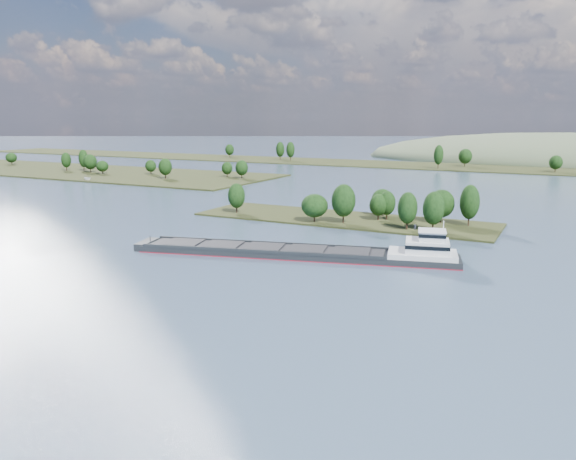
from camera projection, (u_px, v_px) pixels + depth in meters
The scene contains 7 objects.
ground at pixel (251, 260), 135.39m from camera, with size 1800.00×1800.00×0.00m, color #384F61.
tree_island at pixel (362, 211), 183.18m from camera, with size 100.00×30.01×14.10m.
left_bank at pixel (56, 169), 359.70m from camera, with size 300.00×80.00×14.80m.
back_shoreline at pixel (475, 167), 375.79m from camera, with size 900.00×60.00×16.60m.
hill_west at pixel (565, 161), 440.18m from camera, with size 320.00×160.00×44.00m, color #49573C.
cargo_barge at pixel (315, 252), 137.64m from camera, with size 80.89×29.19×10.96m.
motorboat at pixel (88, 179), 300.03m from camera, with size 2.26×6.00×2.32m, color white.
Camera 1 is at (67.80, 7.22, 33.87)m, focal length 35.00 mm.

